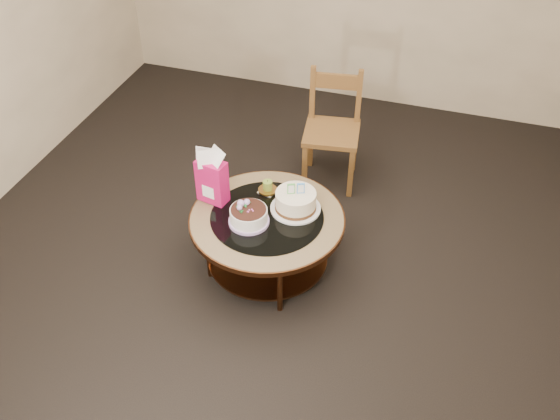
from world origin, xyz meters
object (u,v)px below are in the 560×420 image
(coffee_table, at_px, (267,226))
(decorated_cake, at_px, (249,216))
(dining_chair, at_px, (332,129))
(cream_cake, at_px, (296,201))
(gift_bag, at_px, (212,176))

(coffee_table, xyz_separation_m, decorated_cake, (-0.09, -0.09, 0.13))
(dining_chair, bearing_deg, decorated_cake, -109.35)
(cream_cake, xyz_separation_m, gift_bag, (-0.55, -0.07, 0.13))
(coffee_table, height_order, decorated_cake, decorated_cake)
(coffee_table, relative_size, cream_cake, 3.07)
(gift_bag, bearing_deg, coffee_table, 3.59)
(coffee_table, bearing_deg, cream_cake, 39.09)
(coffee_table, bearing_deg, gift_bag, 171.96)
(coffee_table, relative_size, dining_chair, 1.12)
(decorated_cake, bearing_deg, gift_bag, 154.10)
(cream_cake, xyz_separation_m, dining_chair, (-0.01, 1.01, -0.06))
(decorated_cake, relative_size, cream_cake, 0.79)
(cream_cake, bearing_deg, gift_bag, 165.23)
(gift_bag, height_order, dining_chair, dining_chair)
(cream_cake, height_order, dining_chair, dining_chair)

